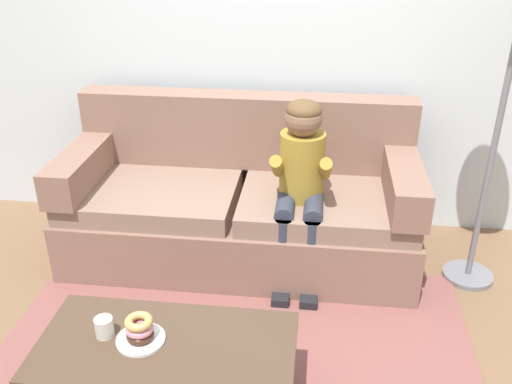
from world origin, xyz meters
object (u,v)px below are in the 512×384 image
Objects in this scene: person_child at (301,176)px; toy_controller at (134,323)px; mug at (104,327)px; coffee_table at (166,351)px; donut at (140,335)px; couch at (241,204)px.

toy_controller is at bearing -144.55° from person_child.
person_child is at bearing 54.72° from mug.
mug is 0.65m from toy_controller.
donut reaches higher than coffee_table.
donut is 0.16m from mug.
toy_controller is (-0.47, -0.82, -0.33)m from couch.
person_child is 12.24× the size of mug.
donut is (-0.11, 0.01, 0.07)m from coffee_table.
person_child is (0.38, -0.21, 0.32)m from couch.
couch is 17.97× the size of donut.
mug is at bearing -125.28° from person_child.
mug is (-0.16, 0.02, 0.01)m from donut.
couch reaches higher than mug.
couch is 1.35m from coffee_table.
donut reaches higher than toy_controller.
coffee_table is 0.29m from mug.
person_child is at bearing 65.75° from coffee_table.
coffee_table is 1.29m from person_child.
donut is 0.69m from toy_controller.
mug is at bearing 174.69° from donut.
toy_controller is at bearing -119.99° from couch.
donut is at bearing -100.19° from couch.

